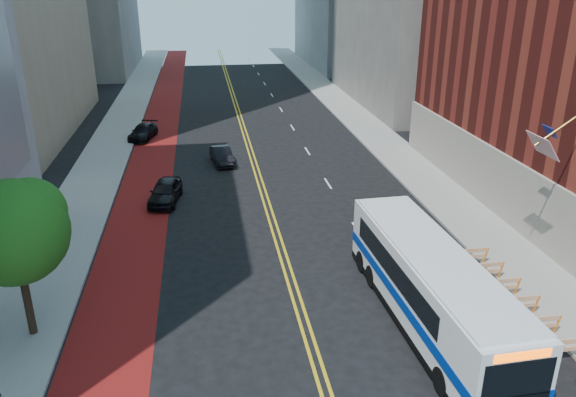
% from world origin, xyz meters
% --- Properties ---
extents(sidewalk_left, '(4.00, 140.00, 0.15)m').
position_xyz_m(sidewalk_left, '(-12.00, 30.00, 0.07)').
color(sidewalk_left, gray).
rests_on(sidewalk_left, ground).
extents(sidewalk_right, '(4.00, 140.00, 0.15)m').
position_xyz_m(sidewalk_right, '(12.00, 30.00, 0.07)').
color(sidewalk_right, gray).
rests_on(sidewalk_right, ground).
extents(bus_lane_paint, '(3.60, 140.00, 0.01)m').
position_xyz_m(bus_lane_paint, '(-8.10, 30.00, 0.00)').
color(bus_lane_paint, maroon).
rests_on(bus_lane_paint, ground).
extents(center_line_inner, '(0.14, 140.00, 0.01)m').
position_xyz_m(center_line_inner, '(-0.18, 30.00, 0.00)').
color(center_line_inner, gold).
rests_on(center_line_inner, ground).
extents(center_line_outer, '(0.14, 140.00, 0.01)m').
position_xyz_m(center_line_outer, '(0.18, 30.00, 0.00)').
color(center_line_outer, gold).
rests_on(center_line_outer, ground).
extents(lane_dashes, '(0.14, 98.20, 0.01)m').
position_xyz_m(lane_dashes, '(4.80, 38.00, 0.01)').
color(lane_dashes, silver).
rests_on(lane_dashes, ground).
extents(construction_barriers, '(1.42, 10.91, 1.00)m').
position_xyz_m(construction_barriers, '(9.60, 3.42, 0.68)').
color(construction_barriers, orange).
rests_on(construction_barriers, ground).
extents(street_tree, '(4.20, 4.20, 6.70)m').
position_xyz_m(street_tree, '(-11.24, 6.04, 4.91)').
color(street_tree, black).
rests_on(street_tree, sidewalk_left).
extents(transit_bus, '(3.30, 12.87, 3.51)m').
position_xyz_m(transit_bus, '(5.18, 4.36, 1.83)').
color(transit_bus, white).
rests_on(transit_bus, ground).
extents(car_a, '(2.39, 4.55, 1.47)m').
position_xyz_m(car_a, '(-6.56, 20.19, 0.74)').
color(car_a, black).
rests_on(car_a, ground).
extents(car_b, '(1.95, 4.10, 1.30)m').
position_xyz_m(car_b, '(-2.52, 27.78, 0.65)').
color(car_b, black).
rests_on(car_b, ground).
extents(car_c, '(2.80, 4.70, 1.28)m').
position_xyz_m(car_c, '(-9.30, 36.13, 0.64)').
color(car_c, black).
rests_on(car_c, ground).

